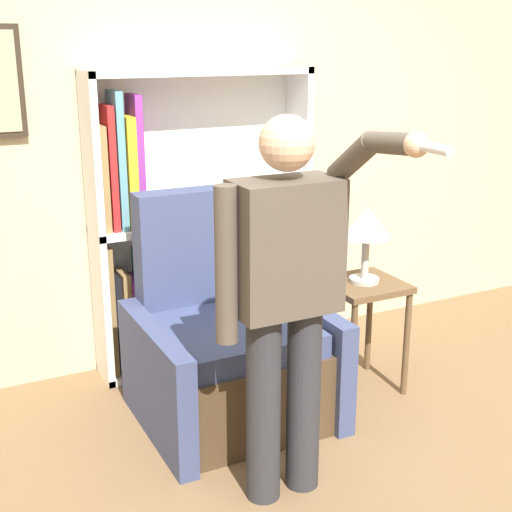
# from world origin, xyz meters

# --- Properties ---
(wall_back) EXTENTS (8.00, 0.11, 2.80)m
(wall_back) POSITION_xyz_m (-0.01, 2.03, 1.40)
(wall_back) COLOR beige
(wall_back) RESTS_ON ground_plane
(bookcase) EXTENTS (1.34, 0.28, 1.79)m
(bookcase) POSITION_xyz_m (-0.36, 1.87, 0.87)
(bookcase) COLOR white
(bookcase) RESTS_ON ground_plane
(armchair) EXTENTS (0.96, 0.90, 1.18)m
(armchair) POSITION_xyz_m (-0.35, 1.17, 0.36)
(armchair) COLOR #4C3823
(armchair) RESTS_ON ground_plane
(person_standing) EXTENTS (0.59, 0.78, 1.67)m
(person_standing) POSITION_xyz_m (-0.42, 0.41, 0.96)
(person_standing) COLOR #2D2D33
(person_standing) RESTS_ON ground_plane
(side_table) EXTENTS (0.42, 0.42, 0.65)m
(side_table) POSITION_xyz_m (0.45, 1.08, 0.52)
(side_table) COLOR brown
(side_table) RESTS_ON ground_plane
(table_lamp) EXTENTS (0.27, 0.27, 0.43)m
(table_lamp) POSITION_xyz_m (0.45, 1.08, 0.97)
(table_lamp) COLOR #B7B2A8
(table_lamp) RESTS_ON side_table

